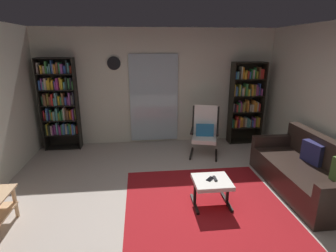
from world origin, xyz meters
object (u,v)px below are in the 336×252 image
Objects in this scene: ottoman at (212,184)px; wall_clock at (114,63)px; tv_remote at (215,179)px; cell_phone at (210,179)px; bookshelf_near_sofa at (246,101)px; leather_sofa at (308,172)px; lounge_armchair at (205,130)px; bookshelf_near_tv at (59,102)px.

ottoman is 1.80× the size of wall_clock.
cell_phone is at bearing 177.53° from tv_remote.
tv_remote is at bearing 37.80° from cell_phone.
wall_clock reaches higher than cell_phone.
bookshelf_near_sofa is 2.97m from ottoman.
lounge_armchair reaches higher than leather_sofa.
lounge_armchair is (-1.26, 1.65, 0.23)m from leather_sofa.
bookshelf_near_sofa is 1.34m from lounge_armchair.
wall_clock is (1.20, 0.16, 0.79)m from bookshelf_near_tv.
leather_sofa is 2.08m from lounge_armchair.
tv_remote reaches higher than cell_phone.
tv_remote is (-0.31, -1.86, -0.13)m from lounge_armchair.
wall_clock is (-3.13, 2.48, 1.55)m from leather_sofa.
leather_sofa is 3.76× the size of ottoman.
bookshelf_near_sofa reaches higher than tv_remote.
bookshelf_near_sofa is at bearing 29.33° from lounge_armchair.
lounge_armchair is at bearing 120.61° from cell_phone.
tv_remote is (-1.57, -0.21, 0.10)m from leather_sofa.
ottoman is 3.72× the size of cell_phone.
ottoman is at bearing -43.24° from bookshelf_near_tv.
leather_sofa is (0.16, -2.26, -0.69)m from bookshelf_near_sofa.
bookshelf_near_tv is 3.79m from ottoman.
bookshelf_near_tv is 3.18m from lounge_armchair.
lounge_armchair is (-1.10, -0.62, -0.46)m from bookshelf_near_sofa.
lounge_armchair is at bearing 127.36° from leather_sofa.
cell_phone is at bearing -120.87° from bookshelf_near_sofa.
lounge_armchair is 3.53× the size of wall_clock.
bookshelf_near_tv is 1.94× the size of lounge_armchair.
wall_clock is at bearing 7.63° from bookshelf_near_tv.
bookshelf_near_sofa is 13.37× the size of cell_phone.
bookshelf_near_tv reaches higher than lounge_armchair.
cell_phone is at bearing -60.91° from wall_clock.
bookshelf_near_tv is at bearing 179.27° from bookshelf_near_sofa.
ottoman is at bearing -60.79° from wall_clock.
leather_sofa is at bearing 49.34° from cell_phone.
bookshelf_near_tv is at bearing -172.37° from wall_clock.
cell_phone is (-0.38, -1.85, -0.14)m from lounge_armchair.
lounge_armchair reaches higher than cell_phone.
lounge_armchair is at bearing -150.67° from bookshelf_near_sofa.
wall_clock is (-1.56, 2.69, 1.45)m from tv_remote.
bookshelf_near_sofa is 2.94m from cell_phone.
leather_sofa reaches higher than cell_phone.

